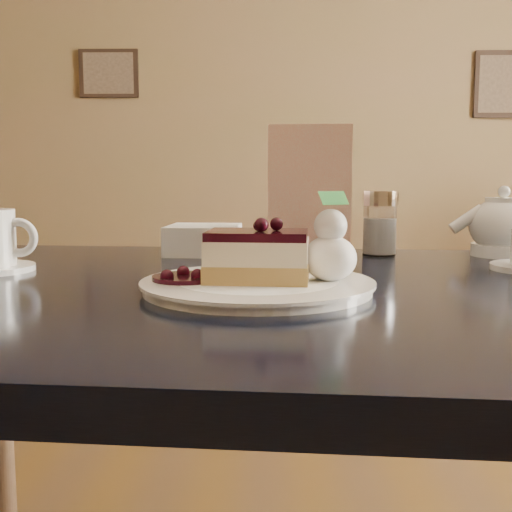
{
  "coord_description": "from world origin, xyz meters",
  "views": [
    {
      "loc": [
        -0.12,
        -0.57,
        0.86
      ],
      "look_at": [
        -0.14,
        0.08,
        0.77
      ],
      "focal_mm": 45.0,
      "sensor_mm": 36.0,
      "label": 1
    }
  ],
  "objects_px": {
    "main_table": "(261,345)",
    "cheesecake_slice": "(257,256)",
    "dessert_plate": "(257,286)",
    "tea_set": "(508,232)"
  },
  "relations": [
    {
      "from": "main_table",
      "to": "cheesecake_slice",
      "type": "distance_m",
      "value": 0.13
    },
    {
      "from": "main_table",
      "to": "dessert_plate",
      "type": "height_order",
      "value": "dessert_plate"
    },
    {
      "from": "tea_set",
      "to": "main_table",
      "type": "bearing_deg",
      "value": -147.27
    },
    {
      "from": "dessert_plate",
      "to": "cheesecake_slice",
      "type": "xyz_separation_m",
      "value": [
        0.0,
        0.0,
        0.03
      ]
    },
    {
      "from": "main_table",
      "to": "dessert_plate",
      "type": "bearing_deg",
      "value": -90.0
    },
    {
      "from": "main_table",
      "to": "cheesecake_slice",
      "type": "xyz_separation_m",
      "value": [
        -0.0,
        -0.05,
        0.12
      ]
    },
    {
      "from": "main_table",
      "to": "dessert_plate",
      "type": "xyz_separation_m",
      "value": [
        -0.0,
        -0.05,
        0.08
      ]
    },
    {
      "from": "dessert_plate",
      "to": "tea_set",
      "type": "xyz_separation_m",
      "value": [
        0.39,
        0.3,
        0.04
      ]
    },
    {
      "from": "cheesecake_slice",
      "to": "tea_set",
      "type": "distance_m",
      "value": 0.49
    },
    {
      "from": "cheesecake_slice",
      "to": "tea_set",
      "type": "relative_size",
      "value": 0.45
    }
  ]
}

